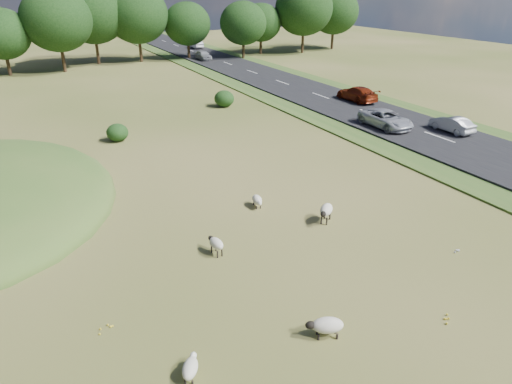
% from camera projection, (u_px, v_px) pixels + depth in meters
% --- Properties ---
extents(ground, '(160.00, 160.00, 0.00)m').
position_uv_depth(ground, '(143.00, 134.00, 36.59)').
color(ground, '#3C5019').
rests_on(ground, ground).
extents(road, '(8.00, 150.00, 0.25)m').
position_uv_depth(road, '(291.00, 86.00, 52.95)').
color(road, black).
rests_on(road, ground).
extents(treeline, '(96.28, 14.66, 11.70)m').
position_uv_depth(treeline, '(63.00, 19.00, 62.02)').
color(treeline, black).
rests_on(treeline, ground).
extents(shrubs, '(26.19, 14.66, 1.59)m').
position_uv_depth(shrubs, '(108.00, 111.00, 40.50)').
color(shrubs, black).
rests_on(shrubs, ground).
extents(sheep_1, '(0.86, 1.08, 0.62)m').
position_uv_depth(sheep_1, '(190.00, 368.00, 13.89)').
color(sheep_1, beige).
rests_on(sheep_1, ground).
extents(sheep_2, '(1.38, 0.97, 0.77)m').
position_uv_depth(sheep_2, '(326.00, 325.00, 15.46)').
color(sheep_2, beige).
rests_on(sheep_2, ground).
extents(sheep_3, '(0.67, 1.16, 0.65)m').
position_uv_depth(sheep_3, '(257.00, 200.00, 24.56)').
color(sheep_3, beige).
rests_on(sheep_3, ground).
extents(sheep_4, '(1.28, 1.18, 0.96)m').
position_uv_depth(sheep_4, '(326.00, 210.00, 22.88)').
color(sheep_4, beige).
rests_on(sheep_4, ground).
extents(sheep_5, '(0.59, 1.12, 0.79)m').
position_uv_depth(sheep_5, '(216.00, 243.00, 20.19)').
color(sheep_5, beige).
rests_on(sheep_5, ground).
extents(car_0, '(1.30, 3.71, 1.22)m').
position_uv_depth(car_0, '(452.00, 124.00, 36.17)').
color(car_0, '#979A9E').
rests_on(car_0, road).
extents(car_1, '(1.49, 4.27, 1.41)m').
position_uv_depth(car_1, '(196.00, 44.00, 82.71)').
color(car_1, white).
rests_on(car_1, road).
extents(car_2, '(2.29, 4.96, 1.38)m').
position_uv_depth(car_2, '(386.00, 119.00, 37.29)').
color(car_2, '#B3B4BB').
rests_on(car_2, road).
extents(car_4, '(2.00, 4.92, 1.43)m').
position_uv_depth(car_4, '(357.00, 94.00, 45.68)').
color(car_4, maroon).
rests_on(car_4, road).
extents(car_5, '(1.67, 4.16, 1.42)m').
position_uv_depth(car_5, '(203.00, 55.00, 70.38)').
color(car_5, '#A6A8AE').
rests_on(car_5, road).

